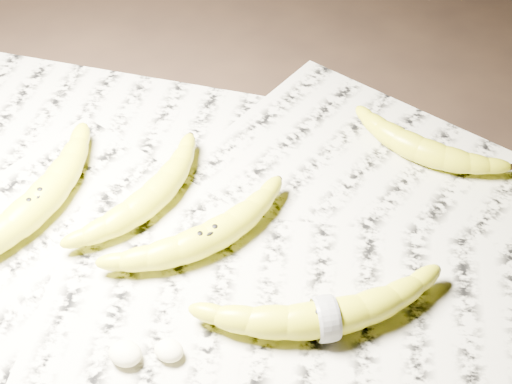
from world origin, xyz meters
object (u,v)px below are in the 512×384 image
(banana_center, at_px, (207,236))
(banana_taped, at_px, (326,316))
(banana_upper_a, at_px, (421,147))
(banana_left_a, at_px, (36,203))
(banana_left_b, at_px, (150,196))

(banana_center, bearing_deg, banana_taped, -72.63)
(banana_upper_a, bearing_deg, banana_taped, -85.46)
(banana_left_a, bearing_deg, banana_upper_a, -49.05)
(banana_left_b, height_order, banana_taped, banana_taped)
(banana_left_a, relative_size, banana_taped, 1.02)
(banana_left_b, bearing_deg, banana_center, -95.36)
(banana_taped, bearing_deg, banana_upper_a, 50.78)
(banana_center, distance_m, banana_upper_a, 0.28)
(banana_left_a, bearing_deg, banana_taped, -86.47)
(banana_left_a, xyz_separation_m, banana_taped, (0.34, -0.02, -0.00))
(banana_taped, bearing_deg, banana_center, 128.89)
(banana_center, bearing_deg, banana_upper_a, -3.03)
(banana_left_a, height_order, banana_upper_a, banana_left_a)
(banana_left_b, xyz_separation_m, banana_taped, (0.23, -0.08, 0.00))
(banana_left_a, xyz_separation_m, banana_left_b, (0.11, 0.06, -0.00))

